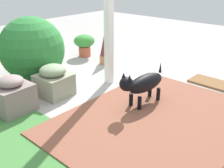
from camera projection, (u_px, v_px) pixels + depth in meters
name	position (u px, v px, depth m)	size (l,w,h in m)	color
ground_plane	(119.00, 96.00, 3.64)	(12.00, 12.00, 0.00)	#A9A2A0
brick_path	(155.00, 119.00, 3.05)	(1.80, 2.40, 0.02)	brown
porch_pillar	(109.00, 8.00, 3.64)	(0.10, 0.10, 2.25)	white
stone_planter_mid	(54.00, 81.00, 3.58)	(0.46, 0.45, 0.44)	gray
stone_planter_far	(13.00, 95.00, 3.17)	(0.41, 0.44, 0.46)	gray
round_shrub	(32.00, 49.00, 4.00)	(0.99, 0.99, 0.99)	#2B7735
terracotta_pot_spiky	(105.00, 48.00, 4.77)	(0.22, 0.22, 0.64)	#C2784F
terracotta_pot_broad	(84.00, 43.00, 5.22)	(0.41, 0.41, 0.44)	#B8573B
dog	(143.00, 84.00, 3.27)	(0.26, 0.75, 0.52)	black
doormat	(212.00, 83.00, 4.02)	(0.64, 0.37, 0.03)	brown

